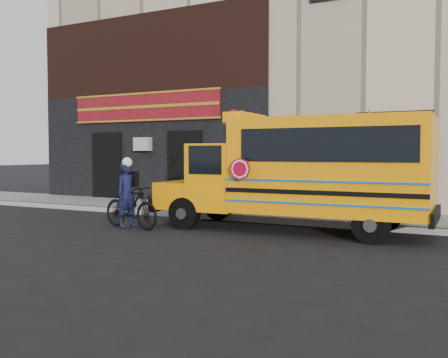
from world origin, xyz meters
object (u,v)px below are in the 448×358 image
school_bus (304,170)px  bicycle (131,206)px  sign_pole (368,164)px  cyclist (127,196)px

school_bus → bicycle: bearing=-159.1°
sign_pole → bicycle: (-5.36, -2.64, -1.09)m
cyclist → school_bus: bearing=-51.1°
school_bus → bicycle: size_ratio=3.72×
sign_pole → bicycle: sign_pole is taller
sign_pole → bicycle: size_ratio=1.60×
school_bus → cyclist: bearing=-158.9°
school_bus → bicycle: school_bus is taller
school_bus → bicycle: 4.45m
bicycle → sign_pole: bearing=-53.9°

